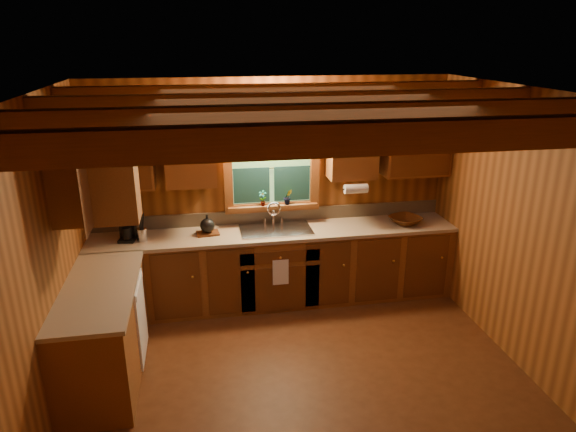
# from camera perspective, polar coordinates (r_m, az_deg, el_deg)

# --- Properties ---
(room) EXTENTS (4.20, 4.20, 4.20)m
(room) POSITION_cam_1_polar(r_m,az_deg,el_deg) (4.29, 1.90, -4.13)
(room) COLOR #4E2913
(room) RESTS_ON ground
(ceiling_beams) EXTENTS (4.20, 2.54, 0.18)m
(ceiling_beams) POSITION_cam_1_polar(r_m,az_deg,el_deg) (3.97, 2.09, 11.84)
(ceiling_beams) COLOR brown
(ceiling_beams) RESTS_ON room
(base_cabinets) EXTENTS (4.20, 2.22, 0.86)m
(base_cabinets) POSITION_cam_1_polar(r_m,az_deg,el_deg) (5.75, -5.76, -7.38)
(base_cabinets) COLOR brown
(base_cabinets) RESTS_ON ground
(countertop) EXTENTS (4.20, 2.24, 0.04)m
(countertop) POSITION_cam_1_polar(r_m,az_deg,el_deg) (5.57, -5.78, -3.20)
(countertop) COLOR tan
(countertop) RESTS_ON base_cabinets
(backsplash) EXTENTS (4.20, 0.02, 0.16)m
(backsplash) POSITION_cam_1_polar(r_m,az_deg,el_deg) (6.13, -1.80, 0.05)
(backsplash) COLOR tan
(backsplash) RESTS_ON room
(dishwasher_panel) EXTENTS (0.02, 0.60, 0.80)m
(dishwasher_panel) POSITION_cam_1_polar(r_m,az_deg,el_deg) (5.25, -16.07, -10.92)
(dishwasher_panel) COLOR white
(dishwasher_panel) RESTS_ON base_cabinets
(upper_cabinets) EXTENTS (4.19, 1.77, 0.78)m
(upper_cabinets) POSITION_cam_1_polar(r_m,az_deg,el_deg) (5.40, -7.13, 6.72)
(upper_cabinets) COLOR brown
(upper_cabinets) RESTS_ON room
(window) EXTENTS (1.12, 0.08, 1.00)m
(window) POSITION_cam_1_polar(r_m,az_deg,el_deg) (5.96, -1.83, 4.98)
(window) COLOR brown
(window) RESTS_ON room
(window_sill) EXTENTS (1.06, 0.14, 0.04)m
(window_sill) POSITION_cam_1_polar(r_m,az_deg,el_deg) (6.03, -1.72, 1.11)
(window_sill) COLOR brown
(window_sill) RESTS_ON room
(wall_sconce) EXTENTS (0.45, 0.21, 0.17)m
(wall_sconce) POSITION_cam_1_polar(r_m,az_deg,el_deg) (5.71, -1.71, 10.87)
(wall_sconce) COLOR black
(wall_sconce) RESTS_ON room
(paper_towel_roll) EXTENTS (0.27, 0.11, 0.11)m
(paper_towel_roll) POSITION_cam_1_polar(r_m,az_deg,el_deg) (5.89, 7.59, 3.03)
(paper_towel_roll) COLOR white
(paper_towel_roll) RESTS_ON upper_cabinets
(dish_towel) EXTENTS (0.18, 0.01, 0.30)m
(dish_towel) POSITION_cam_1_polar(r_m,az_deg,el_deg) (5.74, -0.83, -6.31)
(dish_towel) COLOR white
(dish_towel) RESTS_ON base_cabinets
(sink) EXTENTS (0.82, 0.48, 0.43)m
(sink) POSITION_cam_1_polar(r_m,az_deg,el_deg) (5.92, -1.38, -1.98)
(sink) COLOR silver
(sink) RESTS_ON countertop
(coffee_maker) EXTENTS (0.17, 0.22, 0.30)m
(coffee_maker) POSITION_cam_1_polar(r_m,az_deg,el_deg) (5.85, -17.54, -1.14)
(coffee_maker) COLOR black
(coffee_maker) RESTS_ON countertop
(utensil_crock) EXTENTS (0.11, 0.11, 0.32)m
(utensil_crock) POSITION_cam_1_polar(r_m,az_deg,el_deg) (5.79, -16.01, -1.93)
(utensil_crock) COLOR silver
(utensil_crock) RESTS_ON countertop
(cutting_board) EXTENTS (0.26, 0.20, 0.02)m
(cutting_board) POSITION_cam_1_polar(r_m,az_deg,el_deg) (5.84, -8.95, -1.92)
(cutting_board) COLOR #532A11
(cutting_board) RESTS_ON countertop
(teakettle) EXTENTS (0.17, 0.17, 0.21)m
(teakettle) POSITION_cam_1_polar(r_m,az_deg,el_deg) (5.81, -9.00, -1.05)
(teakettle) COLOR black
(teakettle) RESTS_ON cutting_board
(wicker_basket) EXTENTS (0.47, 0.47, 0.09)m
(wicker_basket) POSITION_cam_1_polar(r_m,az_deg,el_deg) (6.24, 12.97, -0.46)
(wicker_basket) COLOR #48230C
(wicker_basket) RESTS_ON countertop
(potted_plant_left) EXTENTS (0.12, 0.10, 0.19)m
(potted_plant_left) POSITION_cam_1_polar(r_m,az_deg,el_deg) (5.95, -2.85, 1.99)
(potted_plant_left) COLOR #532A11
(potted_plant_left) RESTS_ON window_sill
(potted_plant_right) EXTENTS (0.11, 0.10, 0.18)m
(potted_plant_right) POSITION_cam_1_polar(r_m,az_deg,el_deg) (6.00, -0.01, 2.16)
(potted_plant_right) COLOR #532A11
(potted_plant_right) RESTS_ON window_sill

